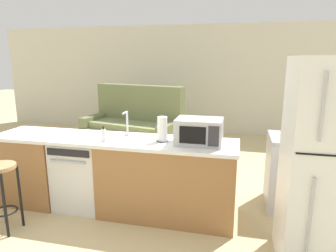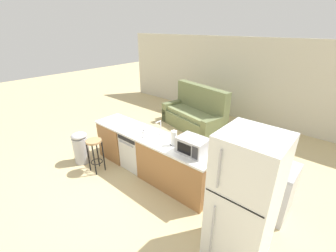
{
  "view_description": "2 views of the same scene",
  "coord_description": "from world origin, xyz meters",
  "views": [
    {
      "loc": [
        1.58,
        -3.15,
        1.81
      ],
      "look_at": [
        0.74,
        0.39,
        0.99
      ],
      "focal_mm": 32.0,
      "sensor_mm": 36.0,
      "label": 1
    },
    {
      "loc": [
        3.05,
        -2.8,
        2.91
      ],
      "look_at": [
        0.44,
        0.22,
        1.11
      ],
      "focal_mm": 24.0,
      "sensor_mm": 36.0,
      "label": 2
    }
  ],
  "objects": [
    {
      "name": "ground_plane",
      "position": [
        0.0,
        0.0,
        0.0
      ],
      "size": [
        24.0,
        24.0,
        0.0
      ],
      "primitive_type": "plane",
      "color": "tan"
    },
    {
      "name": "wall_back",
      "position": [
        0.3,
        4.2,
        1.3
      ],
      "size": [
        10.0,
        0.06,
        2.6
      ],
      "color": "beige",
      "rests_on": "ground_plane"
    },
    {
      "name": "kitchen_counter",
      "position": [
        0.24,
        0.0,
        0.42
      ],
      "size": [
        2.94,
        0.66,
        0.9
      ],
      "color": "#9E6B3D",
      "rests_on": "ground_plane"
    },
    {
      "name": "dishwasher",
      "position": [
        -0.25,
        -0.0,
        0.42
      ],
      "size": [
        0.58,
        0.61,
        0.84
      ],
      "color": "silver",
      "rests_on": "ground_plane"
    },
    {
      "name": "stove_range",
      "position": [
        2.35,
        0.55,
        0.45
      ],
      "size": [
        0.76,
        0.68,
        0.9
      ],
      "color": "#B7B7BC",
      "rests_on": "ground_plane"
    },
    {
      "name": "refrigerator",
      "position": [
        2.35,
        -0.55,
        0.92
      ],
      "size": [
        0.72,
        0.73,
        1.84
      ],
      "color": "white",
      "rests_on": "ground_plane"
    },
    {
      "name": "microwave",
      "position": [
        1.18,
        -0.0,
        1.04
      ],
      "size": [
        0.5,
        0.37,
        0.28
      ],
      "color": "#B7B7BC",
      "rests_on": "kitchen_counter"
    },
    {
      "name": "sink_faucet",
      "position": [
        0.29,
        0.16,
        1.03
      ],
      "size": [
        0.07,
        0.18,
        0.3
      ],
      "color": "silver",
      "rests_on": "kitchen_counter"
    },
    {
      "name": "paper_towel_roll",
      "position": [
        0.77,
        0.0,
        1.04
      ],
      "size": [
        0.14,
        0.14,
        0.28
      ],
      "color": "#4C4C51",
      "rests_on": "kitchen_counter"
    },
    {
      "name": "soap_bottle",
      "position": [
        0.13,
        -0.15,
        0.97
      ],
      "size": [
        0.06,
        0.06,
        0.18
      ],
      "color": "silver",
      "rests_on": "kitchen_counter"
    },
    {
      "name": "kettle",
      "position": [
        2.52,
        0.42,
        0.99
      ],
      "size": [
        0.21,
        0.17,
        0.19
      ],
      "color": "black",
      "rests_on": "stove_range"
    },
    {
      "name": "bar_stool",
      "position": [
        -0.79,
        -0.71,
        0.54
      ],
      "size": [
        0.32,
        0.32,
        0.74
      ],
      "color": "tan",
      "rests_on": "ground_plane"
    },
    {
      "name": "couch",
      "position": [
        -0.5,
        2.59,
        0.39
      ],
      "size": [
        2.15,
        1.33,
        1.27
      ],
      "color": "#667047",
      "rests_on": "ground_plane"
    }
  ]
}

